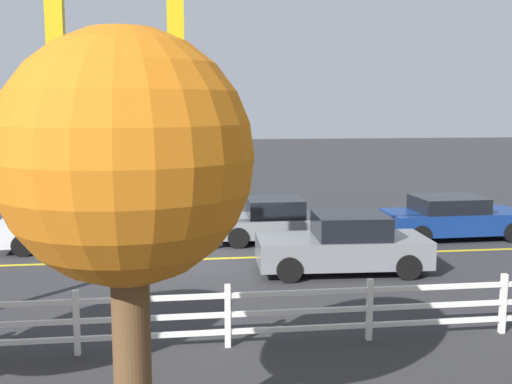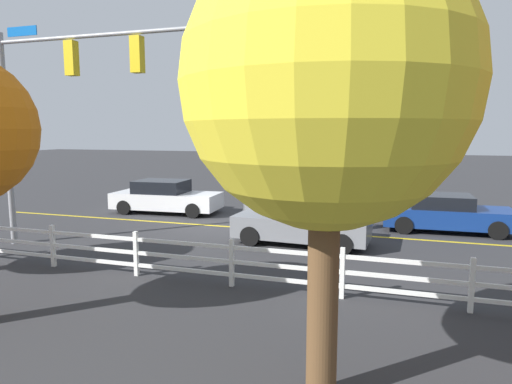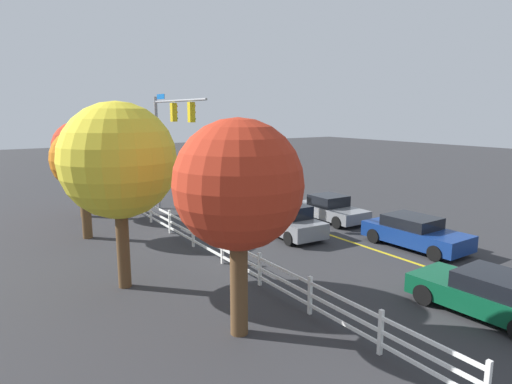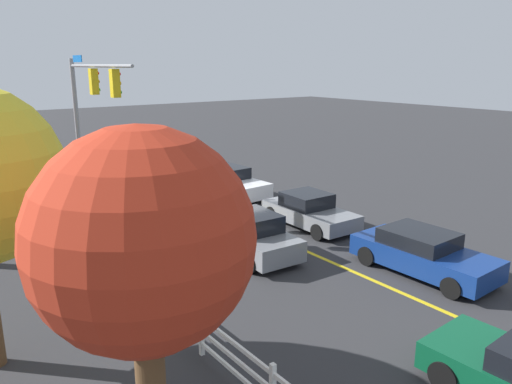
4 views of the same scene
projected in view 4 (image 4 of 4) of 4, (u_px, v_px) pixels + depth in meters
ground_plane at (231, 218)px, 21.29m from camera, size 120.00×120.00×0.00m
lane_center_stripe at (291, 245)px, 18.18m from camera, size 28.00×0.16×0.01m
signal_assembly at (90, 107)px, 20.08m from camera, size 6.62×0.38×6.82m
car_0 at (309, 211)px, 20.14m from camera, size 4.28×1.99×1.37m
car_1 at (423, 253)px, 15.58m from camera, size 4.53×2.07×1.36m
car_2 at (249, 234)px, 17.15m from camera, size 4.43×2.04×1.51m
car_4 at (227, 182)px, 24.84m from camera, size 4.90×2.24×1.47m
white_rail_fence at (116, 260)px, 15.19m from camera, size 26.10×0.10×1.15m
tree_2 at (142, 242)px, 7.08m from camera, size 3.32×3.32×5.68m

